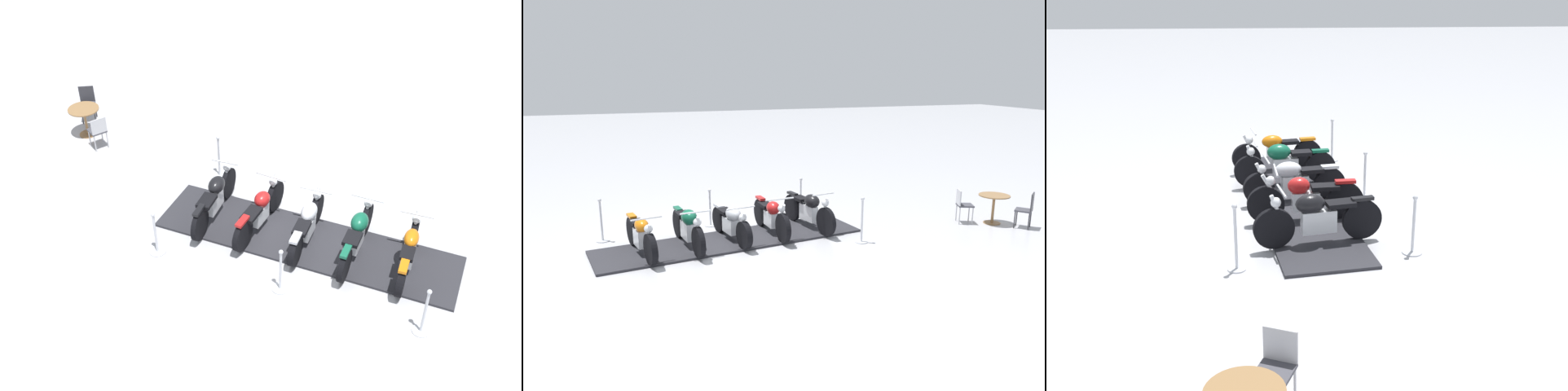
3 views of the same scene
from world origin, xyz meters
TOP-DOWN VIEW (x-y plane):
  - ground_plane at (0.00, 0.00)m, footprint 80.00×80.00m
  - display_platform at (0.00, 0.00)m, footprint 2.54×6.66m
  - motorcycle_copper at (-0.35, 2.12)m, footprint 2.13×0.71m
  - motorcycle_forest at (-0.20, 1.06)m, footprint 2.25×0.69m
  - motorcycle_chrome at (-0.03, -0.01)m, footprint 2.11×0.71m
  - motorcycle_maroon at (0.14, -1.06)m, footprint 2.22×0.72m
  - motorcycle_black at (0.28, -2.13)m, footprint 2.27×0.72m
  - stanchion_left_mid at (1.47, 0.22)m, footprint 0.34×0.34m
  - stanchion_left_front at (1.06, 2.95)m, footprint 0.32×0.32m
  - stanchion_left_rear at (1.89, -2.51)m, footprint 0.35×0.35m
  - stanchion_right_rear at (-1.06, -2.95)m, footprint 0.30×0.30m
  - cafe_table at (-0.78, -7.04)m, footprint 0.80×0.80m
  - cafe_chair_near_table at (-1.43, -7.56)m, footprint 0.56×0.56m
  - cafe_chair_across_table at (-0.47, -6.29)m, footprint 0.52×0.52m

SIDE VIEW (x-z plane):
  - ground_plane at x=0.00m, z-range 0.00..0.00m
  - display_platform at x=0.00m, z-range 0.00..0.06m
  - stanchion_left_rear at x=1.89m, z-range -0.21..0.84m
  - stanchion_left_mid at x=1.47m, z-range -0.19..0.83m
  - stanchion_left_front at x=1.06m, z-range -0.19..0.89m
  - stanchion_right_rear at x=-1.06m, z-range -0.17..0.96m
  - motorcycle_chrome at x=-0.03m, z-range 0.03..0.97m
  - motorcycle_copper at x=-0.35m, z-range 0.01..0.99m
  - motorcycle_maroon at x=0.14m, z-range 0.00..1.03m
  - cafe_chair_across_table at x=-0.47m, z-range 0.08..1.00m
  - cafe_chair_near_table at x=-1.43m, z-range 0.07..1.02m
  - motorcycle_forest at x=-0.20m, z-range 0.05..1.05m
  - motorcycle_black at x=0.28m, z-range 0.04..1.08m
  - cafe_table at x=-0.78m, z-range 0.20..0.99m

